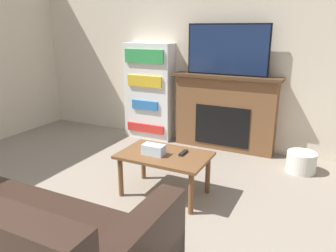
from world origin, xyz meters
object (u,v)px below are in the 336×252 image
object	(u,v)px
tv	(227,50)
coffee_table	(165,160)
bookshelf	(149,92)
storage_basket	(301,162)
fireplace	(225,112)

from	to	relation	value
tv	coffee_table	size ratio (longest dim) A/B	1.23
bookshelf	tv	bearing A→B (deg)	0.13
tv	storage_basket	world-z (taller)	tv
bookshelf	storage_basket	xyz separation A→B (m)	(2.23, -0.33, -0.60)
tv	storage_basket	size ratio (longest dim) A/B	3.23
tv	storage_basket	bearing A→B (deg)	-17.62
tv	storage_basket	xyz separation A→B (m)	(1.06, -0.34, -1.24)
storage_basket	fireplace	bearing A→B (deg)	161.41
fireplace	bookshelf	xyz separation A→B (m)	(-1.17, -0.02, 0.20)
fireplace	storage_basket	xyz separation A→B (m)	(1.06, -0.36, -0.40)
fireplace	storage_basket	size ratio (longest dim) A/B	4.37
tv	bookshelf	distance (m)	1.34
fireplace	bookshelf	distance (m)	1.19
coffee_table	storage_basket	distance (m)	1.71
bookshelf	storage_basket	distance (m)	2.34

